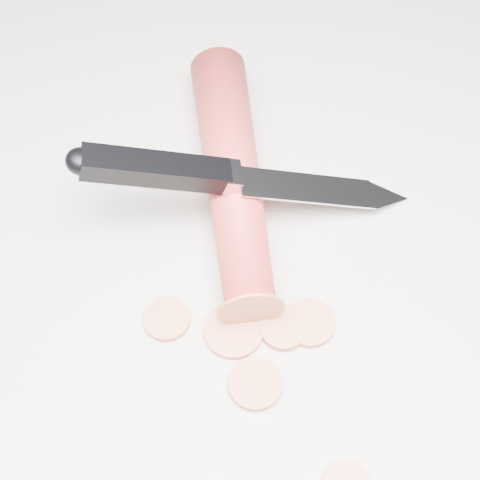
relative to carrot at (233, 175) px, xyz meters
name	(u,v)px	position (x,y,z in m)	size (l,w,h in m)	color
ground	(217,332)	(-0.06, -0.10, -0.02)	(2.40, 2.40, 0.00)	beige
carrot	(233,175)	(0.00, 0.00, 0.00)	(0.04, 0.04, 0.22)	red
carrot_slice_2	(234,330)	(-0.05, -0.10, -0.02)	(0.04, 0.04, 0.01)	#D16D4C
carrot_slice_4	(309,323)	(0.00, -0.12, -0.02)	(0.04, 0.04, 0.01)	#D16D4C
carrot_slice_5	(167,319)	(-0.09, -0.07, -0.02)	(0.03, 0.03, 0.01)	#D16D4C
carrot_slice_6	(255,384)	(-0.06, -0.14, -0.02)	(0.04, 0.04, 0.01)	#D16D4C
carrot_slice_7	(283,328)	(-0.02, -0.12, -0.02)	(0.03, 0.03, 0.01)	#D16D4C
kitchen_knife	(251,176)	(0.00, -0.02, 0.02)	(0.24, 0.11, 0.09)	#B8BBBF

